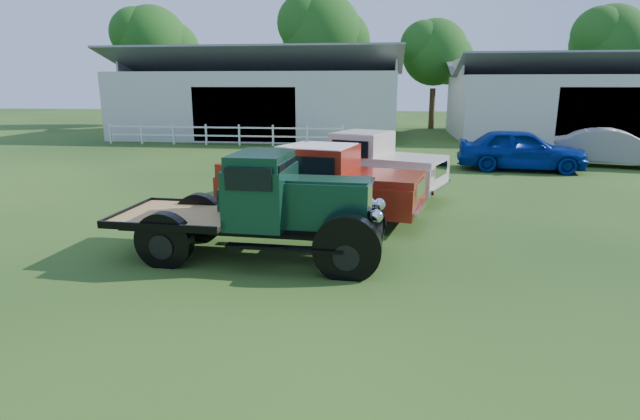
% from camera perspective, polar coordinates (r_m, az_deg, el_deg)
% --- Properties ---
extents(ground, '(120.00, 120.00, 0.00)m').
position_cam_1_polar(ground, '(9.05, -2.27, -8.28)').
color(ground, '#193313').
extents(shed_left, '(18.80, 10.20, 5.60)m').
position_cam_1_polar(shed_left, '(35.27, -6.52, 13.02)').
color(shed_left, '#97998B').
rests_on(shed_left, ground).
extents(shed_right, '(16.80, 9.20, 5.20)m').
position_cam_1_polar(shed_right, '(37.42, 27.68, 11.29)').
color(shed_right, '#97998B').
rests_on(shed_right, ground).
extents(fence_rail, '(14.20, 0.16, 1.20)m').
position_cam_1_polar(fence_rail, '(29.91, -11.06, 8.44)').
color(fence_rail, white).
rests_on(fence_rail, ground).
extents(tree_a, '(6.30, 6.30, 10.50)m').
position_cam_1_polar(tree_a, '(45.63, -18.45, 15.73)').
color(tree_a, '#185511').
rests_on(tree_a, ground).
extents(tree_b, '(6.90, 6.90, 11.50)m').
position_cam_1_polar(tree_b, '(42.65, 0.16, 17.26)').
color(tree_b, '#185511').
rests_on(tree_b, ground).
extents(tree_c, '(5.40, 5.40, 9.00)m').
position_cam_1_polar(tree_c, '(41.40, 12.88, 15.28)').
color(tree_c, '#185511').
rests_on(tree_c, ground).
extents(tree_d, '(6.00, 6.00, 10.00)m').
position_cam_1_polar(tree_d, '(45.39, 29.90, 14.31)').
color(tree_d, '#185511').
rests_on(tree_d, ground).
extents(vintage_flatbed, '(5.52, 2.37, 2.15)m').
position_cam_1_polar(vintage_flatbed, '(10.11, -7.20, 0.47)').
color(vintage_flatbed, '#103625').
rests_on(vintage_flatbed, ground).
extents(red_pickup, '(5.70, 3.18, 1.96)m').
position_cam_1_polar(red_pickup, '(12.98, 0.00, 3.20)').
color(red_pickup, maroon).
rests_on(red_pickup, ground).
extents(white_pickup, '(5.80, 3.92, 1.99)m').
position_cam_1_polar(white_pickup, '(15.83, 4.49, 5.19)').
color(white_pickup, beige).
rests_on(white_pickup, ground).
extents(misc_car_blue, '(5.19, 2.50, 1.71)m').
position_cam_1_polar(misc_car_blue, '(22.21, 21.97, 6.43)').
color(misc_car_blue, navy).
rests_on(misc_car_blue, ground).
extents(misc_car_grey, '(5.12, 3.02, 1.59)m').
position_cam_1_polar(misc_car_grey, '(25.03, 30.58, 6.12)').
color(misc_car_grey, slate).
rests_on(misc_car_grey, ground).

